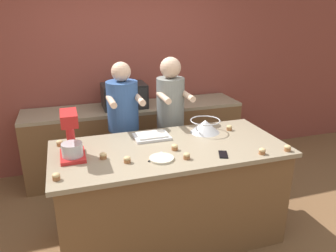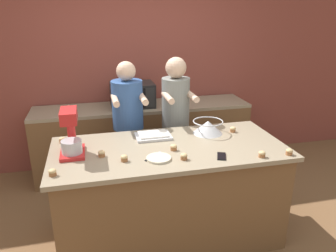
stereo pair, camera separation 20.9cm
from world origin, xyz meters
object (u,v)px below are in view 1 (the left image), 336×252
Objects in this scene: knife at (155,157)px; cupcake_7 at (288,148)px; microwave_oven at (124,96)px; cupcake_6 at (229,128)px; person_right at (170,124)px; cupcake_8 at (103,156)px; cupcake_3 at (60,143)px; cell_phone at (223,154)px; mixing_bowl at (205,126)px; baking_tray at (152,136)px; small_plate at (162,158)px; person_left at (124,132)px; cupcake_0 at (56,176)px; stand_mixer at (71,138)px; cupcake_4 at (262,151)px; cupcake_5 at (127,159)px; cupcake_1 at (175,147)px; cupcake_2 at (187,156)px.

cupcake_7 is (1.13, -0.23, 0.02)m from knife.
cupcake_7 reaches higher than knife.
microwave_oven reaches higher than cupcake_6.
person_right is at bearing -60.21° from microwave_oven.
cupcake_8 is at bearing -107.17° from microwave_oven.
cupcake_3 is 1.00× the size of cupcake_6.
cupcake_8 is at bearing -49.29° from cupcake_3.
cupcake_7 is (0.57, -0.10, 0.02)m from cell_phone.
mixing_bowl reaches higher than cupcake_7.
person_right is 0.81m from microwave_oven.
microwave_oven reaches higher than cupcake_3.
baking_tray reaches higher than small_plate.
mixing_bowl is at bearing 33.18° from knife.
person_left is 27.74× the size of cupcake_6.
cell_phone is (0.47, -0.56, -0.01)m from baking_tray.
cupcake_3 reaches higher than baking_tray.
cupcake_0 is (-1.42, -0.56, -0.04)m from mixing_bowl.
stand_mixer is at bearing 156.45° from cupcake_8.
knife is at bearing -92.17° from microwave_oven.
baking_tray is (0.18, -0.51, 0.12)m from person_left.
cupcake_7 is (0.68, -1.17, 0.10)m from person_right.
mixing_bowl is 0.56m from cell_phone.
cupcake_5 is at bearing 170.30° from cupcake_4.
cupcake_1 is 0.75m from cupcake_6.
cupcake_6 is at bearing 27.47° from small_plate.
person_right reaches higher than cupcake_4.
cupcake_5 and cupcake_6 have the same top height.
stand_mixer reaches higher than cupcake_5.
cupcake_4 is (0.68, -0.31, 0.00)m from cupcake_1.
cupcake_2 is (1.02, 0.04, 0.00)m from cupcake_0.
stand_mixer is at bearing 160.32° from cupcake_2.
cupcake_7 is (0.89, -0.12, 0.00)m from cupcake_2.
cupcake_8 is at bearing -111.27° from person_left.
cupcake_3 is (-0.84, 0.07, 0.01)m from baking_tray.
mixing_bowl is at bearing -3.35° from cupcake_3.
person_right is 28.19× the size of cupcake_1.
cupcake_4 reaches higher than cell_phone.
person_right is 1.24m from cupcake_4.
microwave_oven reaches higher than cupcake_1.
person_right is at bearing 41.48° from cupcake_0.
microwave_oven is at bearing 87.83° from knife.
person_right reaches higher than person_left.
cupcake_8 is (-0.50, -0.32, 0.01)m from baking_tray.
stand_mixer is 0.87m from cupcake_1.
cupcake_7 is at bearing -13.86° from stand_mixer.
cupcake_0 reaches higher than knife.
cupcake_5 is at bearing -159.90° from cupcake_6.
mixing_bowl is 1.10m from cupcake_8.
small_plate is at bearing -21.01° from stand_mixer.
cell_phone is 2.77× the size of cupcake_0.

